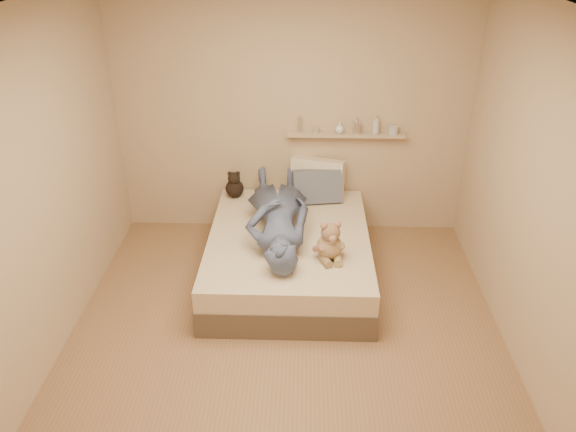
{
  "coord_description": "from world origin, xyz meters",
  "views": [
    {
      "loc": [
        0.13,
        -3.56,
        3.12
      ],
      "look_at": [
        0.0,
        0.65,
        0.8
      ],
      "focal_mm": 35.0,
      "sensor_mm": 36.0,
      "label": 1
    }
  ],
  "objects_px": {
    "teddy_bear": "(330,244)",
    "wall_shelf": "(346,135)",
    "game_console": "(279,253)",
    "pillow_grey": "(317,186)",
    "bed": "(289,255)",
    "person": "(278,213)",
    "pillow_cream": "(317,178)",
    "dark_plush": "(234,186)"
  },
  "relations": [
    {
      "from": "dark_plush",
      "to": "pillow_cream",
      "type": "relative_size",
      "value": 0.53
    },
    {
      "from": "wall_shelf",
      "to": "bed",
      "type": "bearing_deg",
      "value": -121.18
    },
    {
      "from": "pillow_grey",
      "to": "teddy_bear",
      "type": "bearing_deg",
      "value": -85.14
    },
    {
      "from": "game_console",
      "to": "pillow_cream",
      "type": "bearing_deg",
      "value": 76.58
    },
    {
      "from": "pillow_grey",
      "to": "bed",
      "type": "bearing_deg",
      "value": -111.41
    },
    {
      "from": "dark_plush",
      "to": "person",
      "type": "xyz_separation_m",
      "value": [
        0.49,
        -0.71,
        0.07
      ]
    },
    {
      "from": "teddy_bear",
      "to": "wall_shelf",
      "type": "height_order",
      "value": "wall_shelf"
    },
    {
      "from": "bed",
      "to": "game_console",
      "type": "relative_size",
      "value": 9.29
    },
    {
      "from": "game_console",
      "to": "person",
      "type": "xyz_separation_m",
      "value": [
        -0.04,
        0.64,
        0.03
      ]
    },
    {
      "from": "teddy_bear",
      "to": "pillow_grey",
      "type": "xyz_separation_m",
      "value": [
        -0.09,
        1.09,
        0.02
      ]
    },
    {
      "from": "game_console",
      "to": "pillow_grey",
      "type": "xyz_separation_m",
      "value": [
        0.34,
        1.28,
        0.0
      ]
    },
    {
      "from": "bed",
      "to": "teddy_bear",
      "type": "bearing_deg",
      "value": -47.63
    },
    {
      "from": "bed",
      "to": "pillow_cream",
      "type": "xyz_separation_m",
      "value": [
        0.27,
        0.83,
        0.43
      ]
    },
    {
      "from": "game_console",
      "to": "person",
      "type": "relative_size",
      "value": 0.13
    },
    {
      "from": "pillow_grey",
      "to": "person",
      "type": "bearing_deg",
      "value": -120.46
    },
    {
      "from": "pillow_grey",
      "to": "wall_shelf",
      "type": "relative_size",
      "value": 0.42
    },
    {
      "from": "pillow_cream",
      "to": "wall_shelf",
      "type": "distance_m",
      "value": 0.54
    },
    {
      "from": "pillow_grey",
      "to": "person",
      "type": "xyz_separation_m",
      "value": [
        -0.38,
        -0.64,
        0.02
      ]
    },
    {
      "from": "game_console",
      "to": "dark_plush",
      "type": "xyz_separation_m",
      "value": [
        -0.52,
        1.35,
        -0.04
      ]
    },
    {
      "from": "pillow_cream",
      "to": "wall_shelf",
      "type": "xyz_separation_m",
      "value": [
        0.28,
        0.08,
        0.45
      ]
    },
    {
      "from": "dark_plush",
      "to": "wall_shelf",
      "type": "relative_size",
      "value": 0.25
    },
    {
      "from": "dark_plush",
      "to": "pillow_grey",
      "type": "bearing_deg",
      "value": -4.65
    },
    {
      "from": "game_console",
      "to": "wall_shelf",
      "type": "relative_size",
      "value": 0.17
    },
    {
      "from": "bed",
      "to": "person",
      "type": "height_order",
      "value": "person"
    },
    {
      "from": "pillow_cream",
      "to": "person",
      "type": "relative_size",
      "value": 0.34
    },
    {
      "from": "pillow_grey",
      "to": "person",
      "type": "relative_size",
      "value": 0.31
    },
    {
      "from": "pillow_cream",
      "to": "game_console",
      "type": "bearing_deg",
      "value": -103.42
    },
    {
      "from": "bed",
      "to": "person",
      "type": "bearing_deg",
      "value": 155.7
    },
    {
      "from": "bed",
      "to": "pillow_grey",
      "type": "bearing_deg",
      "value": 68.59
    },
    {
      "from": "teddy_bear",
      "to": "wall_shelf",
      "type": "relative_size",
      "value": 0.31
    },
    {
      "from": "game_console",
      "to": "teddy_bear",
      "type": "relative_size",
      "value": 0.55
    },
    {
      "from": "pillow_grey",
      "to": "wall_shelf",
      "type": "height_order",
      "value": "wall_shelf"
    },
    {
      "from": "dark_plush",
      "to": "pillow_cream",
      "type": "distance_m",
      "value": 0.87
    },
    {
      "from": "person",
      "to": "pillow_cream",
      "type": "bearing_deg",
      "value": -120.23
    },
    {
      "from": "game_console",
      "to": "dark_plush",
      "type": "bearing_deg",
      "value": 111.25
    },
    {
      "from": "bed",
      "to": "teddy_bear",
      "type": "height_order",
      "value": "teddy_bear"
    },
    {
      "from": "dark_plush",
      "to": "game_console",
      "type": "bearing_deg",
      "value": -68.75
    },
    {
      "from": "dark_plush",
      "to": "person",
      "type": "bearing_deg",
      "value": -55.71
    },
    {
      "from": "bed",
      "to": "wall_shelf",
      "type": "bearing_deg",
      "value": 58.82
    },
    {
      "from": "pillow_cream",
      "to": "person",
      "type": "xyz_separation_m",
      "value": [
        -0.38,
        -0.78,
        -0.01
      ]
    },
    {
      "from": "pillow_grey",
      "to": "dark_plush",
      "type": "bearing_deg",
      "value": 175.35
    },
    {
      "from": "person",
      "to": "bed",
      "type": "bearing_deg",
      "value": 151.28
    }
  ]
}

